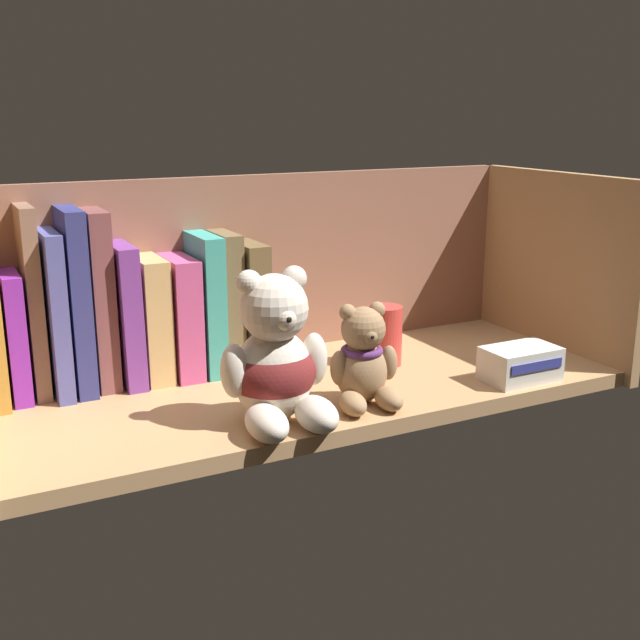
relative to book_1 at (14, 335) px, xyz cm
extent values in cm
cube|color=tan|center=(34.25, -12.70, -8.98)|extent=(81.33, 31.14, 2.00)
cube|color=#915E49|center=(34.25, 3.47, 4.01)|extent=(83.73, 1.20, 27.97)
cube|color=tan|center=(75.71, -12.70, 4.01)|extent=(1.60, 33.54, 27.97)
cube|color=purple|center=(0.00, 0.00, 0.00)|extent=(2.22, 10.32, 15.95)
cube|color=#88624C|center=(2.46, 0.00, 3.94)|extent=(1.81, 9.06, 23.84)
cube|color=#4C4F97|center=(4.83, 0.00, 2.39)|extent=(2.03, 13.07, 20.74)
cube|color=navy|center=(7.49, 0.00, 3.68)|extent=(2.41, 12.22, 23.32)
cube|color=brown|center=(10.47, 0.00, 3.47)|extent=(2.67, 10.19, 22.89)
cube|color=#753792|center=(13.51, 0.00, 1.24)|extent=(2.77, 12.48, 18.47)
cube|color=tan|center=(16.92, 0.00, 0.22)|extent=(3.40, 11.61, 16.40)
cube|color=#C14A83|center=(20.81, 0.00, 0.10)|extent=(3.50, 12.49, 16.16)
cube|color=teal|center=(24.38, 0.00, 1.48)|extent=(2.74, 12.66, 18.92)
cube|color=brown|center=(27.52, 0.00, 1.45)|extent=(2.64, 9.83, 18.85)
cube|color=brown|center=(30.87, 0.00, 0.65)|extent=(3.17, 11.13, 17.26)
ellipsoid|color=beige|center=(25.40, -21.66, -2.53)|extent=(9.26, 8.50, 10.90)
sphere|color=beige|center=(25.39, -22.21, 5.49)|extent=(7.75, 7.75, 7.75)
sphere|color=beige|center=(22.69, -21.61, 8.51)|extent=(2.91, 2.91, 2.91)
sphere|color=beige|center=(28.12, -21.72, 8.51)|extent=(2.91, 2.91, 2.91)
sphere|color=beige|center=(25.34, -24.96, 5.02)|extent=(2.91, 2.91, 2.91)
sphere|color=black|center=(25.31, -25.97, 5.10)|extent=(1.02, 1.02, 1.02)
ellipsoid|color=beige|center=(22.30, -26.78, -6.04)|extent=(4.51, 7.35, 3.88)
ellipsoid|color=beige|center=(28.29, -26.90, -6.04)|extent=(4.51, 7.35, 3.88)
ellipsoid|color=beige|center=(20.49, -22.11, -1.17)|extent=(3.21, 3.21, 6.30)
ellipsoid|color=beige|center=(30.30, -22.31, -1.17)|extent=(3.21, 3.21, 6.30)
ellipsoid|color=maroon|center=(25.40, -21.66, -2.26)|extent=(10.03, 9.26, 7.63)
ellipsoid|color=#93704C|center=(37.30, -21.32, -4.17)|extent=(6.47, 5.93, 7.61)
sphere|color=#93704C|center=(37.25, -21.69, 1.42)|extent=(5.41, 5.41, 5.41)
sphere|color=#93704C|center=(35.42, -21.05, 3.53)|extent=(2.03, 2.03, 2.03)
sphere|color=#93704C|center=(39.17, -21.58, 3.53)|extent=(2.03, 2.03, 2.03)
sphere|color=#9B754E|center=(36.98, -23.59, 1.10)|extent=(2.03, 2.03, 2.03)
sphere|color=black|center=(36.88, -24.30, 1.15)|extent=(0.71, 0.71, 0.71)
ellipsoid|color=#93704C|center=(34.72, -24.60, -6.63)|extent=(3.72, 5.45, 2.70)
ellipsoid|color=#93704C|center=(38.87, -25.19, -6.63)|extent=(3.72, 5.45, 2.70)
ellipsoid|color=#93704C|center=(33.86, -21.22, -3.22)|extent=(2.48, 2.48, 4.39)
ellipsoid|color=#93704C|center=(40.63, -22.17, -3.22)|extent=(2.48, 2.48, 4.39)
torus|color=#5A2D66|center=(37.30, -21.32, -1.44)|extent=(5.19, 5.19, 0.97)
cylinder|color=#C63833|center=(47.59, -10.11, -3.79)|extent=(4.72, 4.72, 8.37)
cube|color=silver|center=(59.95, -24.12, -5.71)|extent=(9.80, 6.14, 4.54)
cube|color=#33388C|center=(59.95, -27.27, -5.14)|extent=(8.33, 0.16, 1.27)
camera|label=1|loc=(-8.64, -100.09, 27.10)|focal=44.14mm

